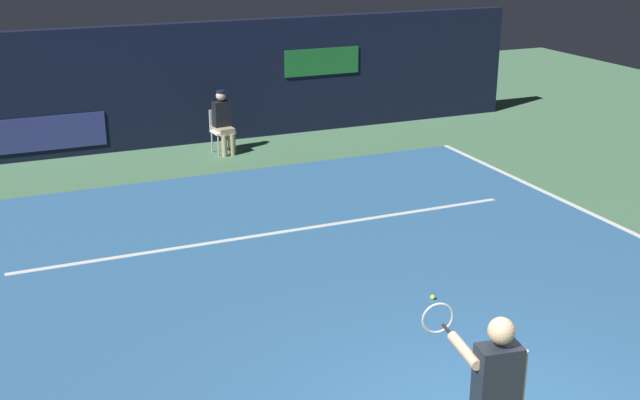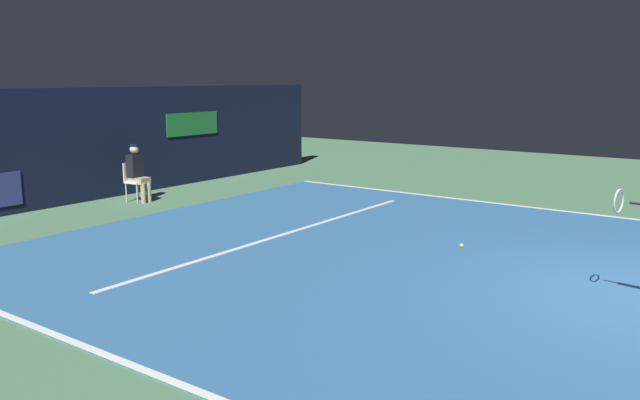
% 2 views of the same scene
% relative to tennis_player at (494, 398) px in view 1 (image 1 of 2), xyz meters
% --- Properties ---
extents(ground_plane, '(31.64, 31.64, 0.00)m').
position_rel_tennis_player_xyz_m(ground_plane, '(0.49, 4.64, -0.99)').
color(ground_plane, '#4C7A56').
extents(court_surface, '(10.35, 10.41, 0.01)m').
position_rel_tennis_player_xyz_m(court_surface, '(0.49, 4.64, -0.98)').
color(court_surface, '#336699').
rests_on(court_surface, ground).
extents(line_sideline_left, '(0.10, 10.41, 0.01)m').
position_rel_tennis_player_xyz_m(line_sideline_left, '(5.61, 4.64, -0.97)').
color(line_sideline_left, white).
rests_on(line_sideline_left, court_surface).
extents(line_service, '(8.07, 0.10, 0.01)m').
position_rel_tennis_player_xyz_m(line_service, '(0.49, 6.46, -0.97)').
color(line_service, white).
rests_on(line_service, court_surface).
extents(back_wall, '(16.02, 0.33, 2.60)m').
position_rel_tennis_player_xyz_m(back_wall, '(0.48, 12.32, 0.31)').
color(back_wall, black).
rests_on(back_wall, ground).
extents(tennis_player, '(0.51, 0.99, 1.73)m').
position_rel_tennis_player_xyz_m(tennis_player, '(0.00, 0.00, 0.00)').
color(tennis_player, '#DBAD89').
rests_on(tennis_player, ground).
extents(line_judge_on_chair, '(0.48, 0.56, 1.32)m').
position_rel_tennis_player_xyz_m(line_judge_on_chair, '(1.04, 11.21, -0.30)').
color(line_judge_on_chair, white).
rests_on(line_judge_on_chair, ground).
extents(tennis_ball, '(0.07, 0.07, 0.07)m').
position_rel_tennis_player_xyz_m(tennis_ball, '(1.52, 3.46, -0.94)').
color(tennis_ball, '#CCE033').
rests_on(tennis_ball, court_surface).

